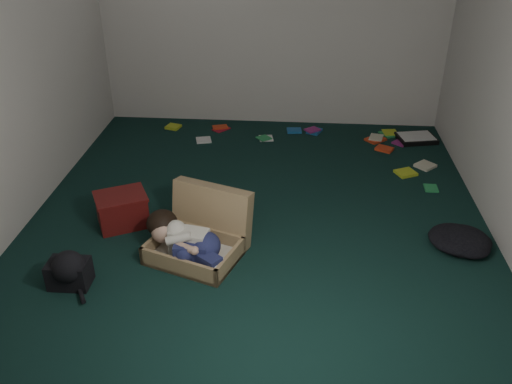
# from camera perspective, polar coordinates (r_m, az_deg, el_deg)

# --- Properties ---
(floor) EXTENTS (4.50, 4.50, 0.00)m
(floor) POSITION_cam_1_polar(r_m,az_deg,el_deg) (4.81, 0.14, -2.74)
(floor) COLOR black
(floor) RESTS_ON ground
(wall_back) EXTENTS (4.50, 0.00, 4.50)m
(wall_back) POSITION_cam_1_polar(r_m,az_deg,el_deg) (6.43, 1.78, 18.22)
(wall_back) COLOR silver
(wall_back) RESTS_ON ground
(wall_front) EXTENTS (4.50, 0.00, 4.50)m
(wall_front) POSITION_cam_1_polar(r_m,az_deg,el_deg) (2.23, -4.30, -5.49)
(wall_front) COLOR silver
(wall_front) RESTS_ON ground
(wall_left) EXTENTS (0.00, 4.50, 4.50)m
(wall_left) POSITION_cam_1_polar(r_m,az_deg,el_deg) (4.83, -24.75, 11.67)
(wall_left) COLOR silver
(wall_left) RESTS_ON ground
(suitcase) EXTENTS (0.86, 0.85, 0.50)m
(suitcase) POSITION_cam_1_polar(r_m,az_deg,el_deg) (4.35, -5.75, -4.44)
(suitcase) COLOR #A18358
(suitcase) RESTS_ON floor
(person) EXTENTS (0.67, 0.53, 0.31)m
(person) POSITION_cam_1_polar(r_m,az_deg,el_deg) (4.23, -7.47, -4.99)
(person) COLOR silver
(person) RESTS_ON suitcase
(maroon_bin) EXTENTS (0.53, 0.49, 0.29)m
(maroon_bin) POSITION_cam_1_polar(r_m,az_deg,el_deg) (4.79, -13.92, -1.82)
(maroon_bin) COLOR #5E1413
(maroon_bin) RESTS_ON floor
(backpack) EXTENTS (0.37, 0.30, 0.22)m
(backpack) POSITION_cam_1_polar(r_m,az_deg,el_deg) (4.23, -19.07, -8.00)
(backpack) COLOR black
(backpack) RESTS_ON floor
(clothing_pile) EXTENTS (0.54, 0.48, 0.15)m
(clothing_pile) POSITION_cam_1_polar(r_m,az_deg,el_deg) (4.71, 20.99, -4.70)
(clothing_pile) COLOR black
(clothing_pile) RESTS_ON floor
(paper_tray) EXTENTS (0.48, 0.39, 0.06)m
(paper_tray) POSITION_cam_1_polar(r_m,az_deg,el_deg) (6.54, 16.51, 5.46)
(paper_tray) COLOR black
(paper_tray) RESTS_ON floor
(book_scatter) EXTENTS (3.08, 1.52, 0.02)m
(book_scatter) POSITION_cam_1_polar(r_m,az_deg,el_deg) (6.24, 8.02, 5.07)
(book_scatter) COLOR #BBD124
(book_scatter) RESTS_ON floor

